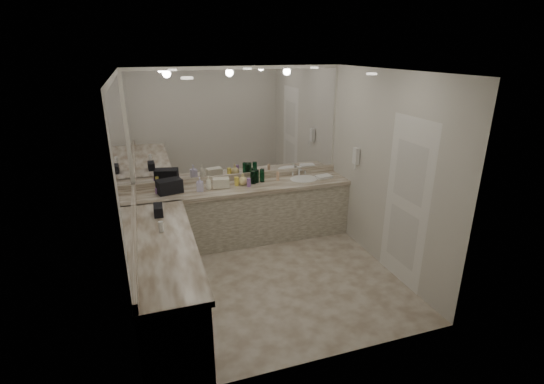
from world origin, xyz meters
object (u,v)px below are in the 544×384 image
object	(u,v)px
sink	(304,179)
wall_phone	(356,156)
hand_towel	(324,177)
soap_bottle_a	(209,183)
soap_bottle_c	(243,179)
soap_bottle_b	(200,184)
black_toiletry_bag	(169,186)
cream_cosmetic_case	(221,183)

from	to	relation	value
sink	wall_phone	bearing A→B (deg)	-39.57
sink	hand_towel	bearing A→B (deg)	-7.62
soap_bottle_a	soap_bottle_c	world-z (taller)	soap_bottle_a
soap_bottle_a	soap_bottle_b	xyz separation A→B (m)	(-0.13, -0.03, 0.00)
hand_towel	soap_bottle_b	world-z (taller)	soap_bottle_b
black_toiletry_bag	soap_bottle_b	distance (m)	0.43
wall_phone	soap_bottle_b	distance (m)	2.31
black_toiletry_bag	soap_bottle_c	bearing A→B (deg)	0.25
wall_phone	sink	bearing A→B (deg)	140.43
wall_phone	cream_cosmetic_case	xyz separation A→B (m)	(-1.92, 0.52, -0.38)
soap_bottle_c	soap_bottle_b	bearing A→B (deg)	-174.09
sink	hand_towel	size ratio (longest dim) A/B	1.82
cream_cosmetic_case	soap_bottle_c	world-z (taller)	soap_bottle_c
hand_towel	soap_bottle_a	distance (m)	1.83
sink	black_toiletry_bag	size ratio (longest dim) A/B	1.29
sink	soap_bottle_b	world-z (taller)	soap_bottle_b
soap_bottle_b	soap_bottle_c	size ratio (longest dim) A/B	1.15
sink	black_toiletry_bag	distance (m)	2.05
sink	cream_cosmetic_case	world-z (taller)	cream_cosmetic_case
black_toiletry_bag	soap_bottle_a	distance (m)	0.55
sink	wall_phone	size ratio (longest dim) A/B	1.83
wall_phone	hand_towel	xyz separation A→B (m)	(-0.28, 0.46, -0.43)
cream_cosmetic_case	soap_bottle_b	xyz separation A→B (m)	(-0.32, -0.05, 0.04)
cream_cosmetic_case	sink	bearing A→B (deg)	8.16
soap_bottle_b	hand_towel	bearing A→B (deg)	-0.17
black_toiletry_bag	cream_cosmetic_case	bearing A→B (deg)	-0.75
sink	soap_bottle_c	world-z (taller)	soap_bottle_c
black_toiletry_bag	hand_towel	xyz separation A→B (m)	(2.38, -0.07, -0.08)
wall_phone	soap_bottle_a	distance (m)	2.19
soap_bottle_c	sink	bearing A→B (deg)	-1.75
sink	black_toiletry_bag	xyz separation A→B (m)	(-2.05, 0.03, 0.10)
black_toiletry_bag	soap_bottle_a	size ratio (longest dim) A/B	1.69
cream_cosmetic_case	soap_bottle_b	world-z (taller)	soap_bottle_b
wall_phone	black_toiletry_bag	distance (m)	2.73
cream_cosmetic_case	hand_towel	bearing A→B (deg)	6.77
wall_phone	hand_towel	distance (m)	0.69
soap_bottle_a	soap_bottle_b	distance (m)	0.13
cream_cosmetic_case	soap_bottle_b	size ratio (longest dim) A/B	1.14
soap_bottle_c	cream_cosmetic_case	bearing A→B (deg)	-177.55
soap_bottle_b	soap_bottle_c	xyz separation A→B (m)	(0.65, 0.07, -0.01)
soap_bottle_a	soap_bottle_b	world-z (taller)	soap_bottle_b
black_toiletry_bag	wall_phone	bearing A→B (deg)	-11.18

